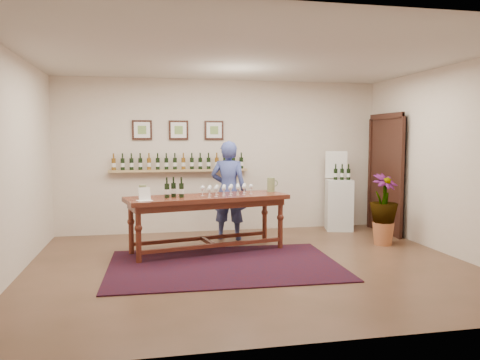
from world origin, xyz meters
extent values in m
plane|color=#4E3622|center=(0.00, 0.00, 0.00)|extent=(6.00, 6.00, 0.00)
plane|color=beige|center=(0.00, 2.50, 1.40)|extent=(6.00, 0.00, 6.00)
plane|color=beige|center=(0.00, -2.50, 1.40)|extent=(6.00, 0.00, 6.00)
plane|color=beige|center=(-3.00, 0.00, 1.40)|extent=(0.00, 5.00, 5.00)
plane|color=beige|center=(3.00, 0.00, 1.40)|extent=(0.00, 5.00, 5.00)
plane|color=beige|center=(0.00, 0.00, 2.80)|extent=(6.00, 6.00, 0.00)
cube|color=tan|center=(-0.80, 2.41, 1.15)|extent=(2.50, 0.16, 0.04)
cube|color=black|center=(2.94, 1.70, 1.05)|extent=(0.10, 1.00, 2.10)
cube|color=black|center=(2.89, 1.70, 1.05)|extent=(0.04, 1.12, 2.22)
cube|color=black|center=(-1.45, 2.48, 1.88)|extent=(0.35, 0.03, 0.35)
cube|color=white|center=(-1.45, 2.46, 1.88)|extent=(0.28, 0.01, 0.28)
cube|color=#7C9F4F|center=(-1.45, 2.45, 1.88)|extent=(0.15, 0.00, 0.15)
cube|color=black|center=(-0.80, 2.48, 1.88)|extent=(0.35, 0.03, 0.35)
cube|color=white|center=(-0.80, 2.46, 1.88)|extent=(0.28, 0.01, 0.28)
cube|color=#7C9F4F|center=(-0.80, 2.45, 1.88)|extent=(0.15, 0.00, 0.15)
cube|color=black|center=(-0.15, 2.48, 1.88)|extent=(0.35, 0.03, 0.35)
cube|color=white|center=(-0.15, 2.46, 1.88)|extent=(0.28, 0.01, 0.28)
cube|color=#7C9F4F|center=(-0.15, 2.45, 1.88)|extent=(0.15, 0.00, 0.15)
cube|color=#430C0D|center=(-0.37, 0.05, 0.01)|extent=(3.17, 2.16, 0.02)
cube|color=#3F180F|center=(-0.49, 0.88, 0.83)|extent=(2.54, 1.26, 0.07)
cube|color=#3F180F|center=(-0.49, 0.88, 0.75)|extent=(2.38, 1.11, 0.11)
cylinder|color=#3F180F|center=(-1.51, 0.38, 0.40)|extent=(0.09, 0.09, 0.80)
cylinder|color=#3F180F|center=(0.65, 0.84, 0.40)|extent=(0.09, 0.09, 0.80)
cylinder|color=#3F180F|center=(-1.63, 0.92, 0.40)|extent=(0.09, 0.09, 0.80)
cylinder|color=#3F180F|center=(0.54, 1.38, 0.40)|extent=(0.09, 0.09, 0.80)
cube|color=#3F180F|center=(-0.43, 0.61, 0.15)|extent=(2.17, 0.51, 0.06)
cube|color=#3F180F|center=(-0.54, 1.15, 0.15)|extent=(2.17, 0.51, 0.06)
cube|color=#3F180F|center=(-0.49, 0.88, 0.15)|extent=(0.17, 0.55, 0.06)
cube|color=white|center=(-1.42, 0.51, 0.95)|extent=(0.24, 0.20, 0.18)
cube|color=silver|center=(2.18, 2.11, 0.48)|extent=(0.58, 0.58, 0.95)
cube|color=white|center=(2.16, 2.23, 1.23)|extent=(0.40, 0.13, 0.56)
cone|color=#AE623A|center=(2.38, 0.79, 0.18)|extent=(0.35, 0.35, 0.37)
imported|color=#163314|center=(2.38, 0.79, 0.68)|extent=(0.67, 0.67, 0.63)
imported|color=#384485|center=(-0.01, 1.72, 0.84)|extent=(0.72, 0.61, 1.69)
camera|label=1|loc=(-1.40, -6.10, 1.72)|focal=35.00mm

